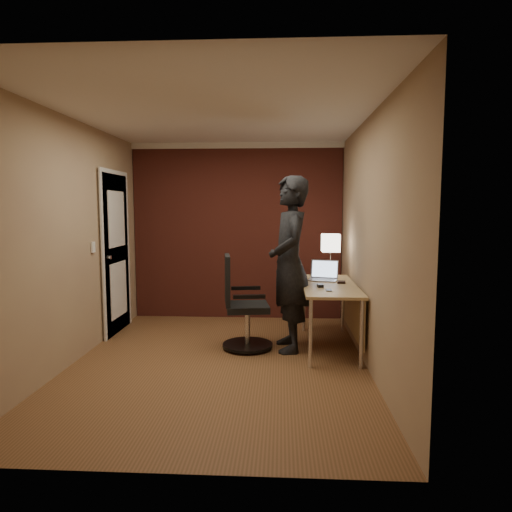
# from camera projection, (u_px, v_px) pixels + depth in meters

# --- Properties ---
(room) EXTENTS (4.00, 4.00, 4.00)m
(room) POSITION_uv_depth(u_px,v_px,m) (214.00, 224.00, 6.13)
(room) COLOR brown
(room) RESTS_ON ground
(desk) EXTENTS (0.60, 1.50, 0.73)m
(desk) POSITION_uv_depth(u_px,v_px,m) (336.00, 296.00, 5.16)
(desk) COLOR tan
(desk) RESTS_ON ground
(desk_lamp) EXTENTS (0.22, 0.22, 0.54)m
(desk_lamp) POSITION_uv_depth(u_px,v_px,m) (331.00, 244.00, 5.69)
(desk_lamp) COLOR silver
(desk_lamp) RESTS_ON desk
(laptop) EXTENTS (0.39, 0.33, 0.23)m
(laptop) POSITION_uv_depth(u_px,v_px,m) (324.00, 275.00, 5.47)
(laptop) COLOR silver
(laptop) RESTS_ON desk
(mouse) EXTENTS (0.07, 0.10, 0.03)m
(mouse) POSITION_uv_depth(u_px,v_px,m) (320.00, 286.00, 4.97)
(mouse) COLOR black
(mouse) RESTS_ON desk
(phone) EXTENTS (0.06, 0.12, 0.01)m
(phone) POSITION_uv_depth(u_px,v_px,m) (329.00, 290.00, 4.77)
(phone) COLOR black
(phone) RESTS_ON desk
(wallet) EXTENTS (0.10, 0.12, 0.02)m
(wallet) POSITION_uv_depth(u_px,v_px,m) (341.00, 282.00, 5.23)
(wallet) COLOR black
(wallet) RESTS_ON desk
(office_chair) EXTENTS (0.57, 0.62, 1.04)m
(office_chair) POSITION_uv_depth(u_px,v_px,m) (242.00, 309.00, 5.13)
(office_chair) COLOR black
(office_chair) RESTS_ON ground
(person) EXTENTS (0.56, 0.77, 1.94)m
(person) POSITION_uv_depth(u_px,v_px,m) (290.00, 264.00, 5.06)
(person) COLOR black
(person) RESTS_ON ground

